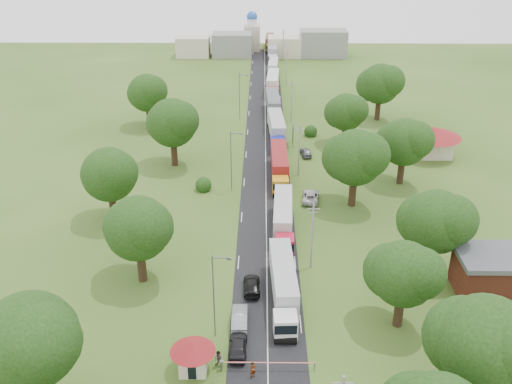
{
  "coord_description": "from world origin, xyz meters",
  "views": [
    {
      "loc": [
        -0.68,
        -67.06,
        39.99
      ],
      "look_at": [
        -1.53,
        8.29,
        3.0
      ],
      "focal_mm": 40.0,
      "sensor_mm": 36.0,
      "label": 1
    }
  ],
  "objects_px": {
    "info_sign": "(293,130)",
    "truck_0": "(283,284)",
    "guard_booth": "(193,353)",
    "pedestrian_near": "(253,370)",
    "car_lane_mid": "(240,318)",
    "car_lane_front": "(238,346)",
    "boom_barrier": "(254,363)"
  },
  "relations": [
    {
      "from": "guard_booth",
      "to": "car_lane_mid",
      "type": "distance_m",
      "value": 8.28
    },
    {
      "from": "car_lane_mid",
      "to": "pedestrian_near",
      "type": "relative_size",
      "value": 2.75
    },
    {
      "from": "guard_booth",
      "to": "car_lane_mid",
      "type": "bearing_deg",
      "value": 59.04
    },
    {
      "from": "pedestrian_near",
      "to": "boom_barrier",
      "type": "bearing_deg",
      "value": 51.18
    },
    {
      "from": "truck_0",
      "to": "pedestrian_near",
      "type": "height_order",
      "value": "truck_0"
    },
    {
      "from": "car_lane_mid",
      "to": "car_lane_front",
      "type": "bearing_deg",
      "value": 89.14
    },
    {
      "from": "guard_booth",
      "to": "info_sign",
      "type": "height_order",
      "value": "info_sign"
    },
    {
      "from": "boom_barrier",
      "to": "guard_booth",
      "type": "xyz_separation_m",
      "value": [
        -5.84,
        -0.0,
        1.27
      ]
    },
    {
      "from": "info_sign",
      "to": "truck_0",
      "type": "distance_m",
      "value": 48.9
    },
    {
      "from": "guard_booth",
      "to": "truck_0",
      "type": "relative_size",
      "value": 0.3
    },
    {
      "from": "info_sign",
      "to": "car_lane_front",
      "type": "distance_m",
      "value": 58.08
    },
    {
      "from": "info_sign",
      "to": "pedestrian_near",
      "type": "bearing_deg",
      "value": -96.22
    },
    {
      "from": "boom_barrier",
      "to": "info_sign",
      "type": "distance_m",
      "value": 60.39
    },
    {
      "from": "truck_0",
      "to": "car_lane_front",
      "type": "relative_size",
      "value": 3.28
    },
    {
      "from": "boom_barrier",
      "to": "car_lane_front",
      "type": "distance_m",
      "value": 3.03
    },
    {
      "from": "guard_booth",
      "to": "boom_barrier",
      "type": "bearing_deg",
      "value": 0.01
    },
    {
      "from": "boom_barrier",
      "to": "info_sign",
      "type": "xyz_separation_m",
      "value": [
        6.56,
        60.0,
        2.11
      ]
    },
    {
      "from": "guard_booth",
      "to": "car_lane_mid",
      "type": "height_order",
      "value": "guard_booth"
    },
    {
      "from": "truck_0",
      "to": "info_sign",
      "type": "bearing_deg",
      "value": 86.05
    },
    {
      "from": "truck_0",
      "to": "pedestrian_near",
      "type": "xyz_separation_m",
      "value": [
        -3.27,
        -12.13,
        -1.3
      ]
    },
    {
      "from": "info_sign",
      "to": "guard_booth",
      "type": "bearing_deg",
      "value": -101.68
    },
    {
      "from": "truck_0",
      "to": "car_lane_mid",
      "type": "xyz_separation_m",
      "value": [
        -4.83,
        -4.22,
        -1.38
      ]
    },
    {
      "from": "info_sign",
      "to": "car_lane_mid",
      "type": "xyz_separation_m",
      "value": [
        -8.2,
        -53.0,
        -2.21
      ]
    },
    {
      "from": "truck_0",
      "to": "car_lane_mid",
      "type": "height_order",
      "value": "truck_0"
    },
    {
      "from": "boom_barrier",
      "to": "guard_booth",
      "type": "height_order",
      "value": "guard_booth"
    },
    {
      "from": "guard_booth",
      "to": "info_sign",
      "type": "bearing_deg",
      "value": 78.32
    },
    {
      "from": "truck_0",
      "to": "car_lane_mid",
      "type": "bearing_deg",
      "value": -138.88
    },
    {
      "from": "boom_barrier",
      "to": "truck_0",
      "type": "bearing_deg",
      "value": 74.12
    },
    {
      "from": "info_sign",
      "to": "car_lane_front",
      "type": "bearing_deg",
      "value": -98.12
    },
    {
      "from": "boom_barrier",
      "to": "truck_0",
      "type": "xyz_separation_m",
      "value": [
        3.19,
        11.22,
        1.28
      ]
    },
    {
      "from": "info_sign",
      "to": "car_lane_mid",
      "type": "height_order",
      "value": "info_sign"
    },
    {
      "from": "guard_booth",
      "to": "car_lane_front",
      "type": "relative_size",
      "value": 0.97
    }
  ]
}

